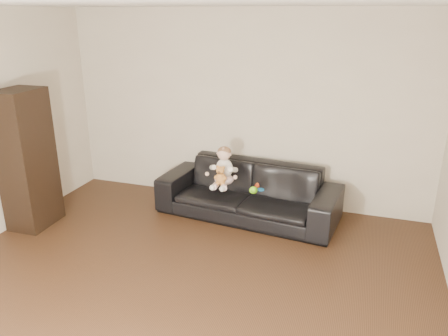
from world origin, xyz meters
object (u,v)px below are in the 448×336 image
(sofa, at_px, (248,191))
(teddy_bear, at_px, (221,176))
(baby, at_px, (224,168))
(toy_green, at_px, (253,190))
(toy_blue_disc, at_px, (261,190))
(cabinet, at_px, (27,160))
(toy_rattle, at_px, (257,186))

(sofa, distance_m, teddy_bear, 0.49)
(baby, bearing_deg, toy_green, -31.78)
(toy_blue_disc, bearing_deg, sofa, 141.94)
(cabinet, bearing_deg, sofa, 21.55)
(cabinet, bearing_deg, baby, 21.61)
(cabinet, relative_size, teddy_bear, 6.89)
(toy_blue_disc, bearing_deg, baby, 176.04)
(sofa, relative_size, toy_rattle, 38.48)
(sofa, bearing_deg, toy_rattle, -30.38)
(sofa, relative_size, toy_blue_disc, 25.82)
(teddy_bear, bearing_deg, baby, 83.28)
(sofa, distance_m, toy_blue_disc, 0.28)
(cabinet, relative_size, toy_green, 13.65)
(sofa, relative_size, cabinet, 1.36)
(baby, height_order, toy_green, baby)
(toy_green, xyz_separation_m, toy_blue_disc, (0.06, 0.13, -0.04))
(sofa, xyz_separation_m, toy_green, (0.14, -0.29, 0.15))
(toy_rattle, bearing_deg, toy_green, -90.09)
(toy_green, bearing_deg, teddy_bear, 178.65)
(baby, bearing_deg, cabinet, -167.84)
(cabinet, distance_m, baby, 2.39)
(toy_green, height_order, toy_rattle, toy_green)
(baby, bearing_deg, toy_blue_disc, -15.36)
(baby, relative_size, toy_green, 4.01)
(cabinet, distance_m, toy_green, 2.76)
(baby, relative_size, toy_blue_disc, 5.58)
(toy_blue_disc, bearing_deg, toy_rattle, 138.49)
(baby, relative_size, toy_rattle, 8.32)
(baby, height_order, teddy_bear, baby)
(teddy_bear, xyz_separation_m, toy_rattle, (0.43, 0.17, -0.15))
(cabinet, xyz_separation_m, baby, (2.19, 0.95, -0.19))
(cabinet, distance_m, toy_blue_disc, 2.86)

